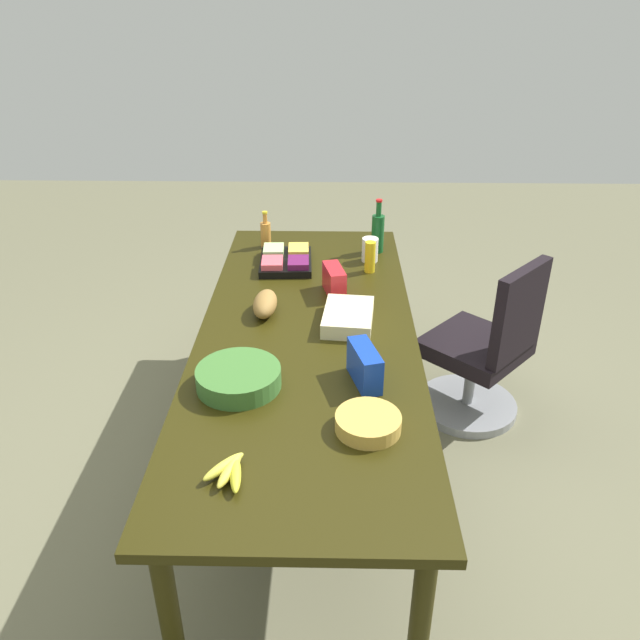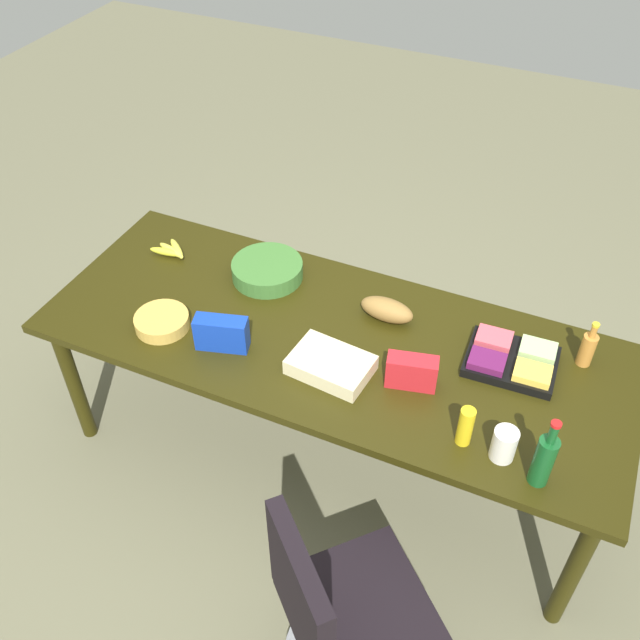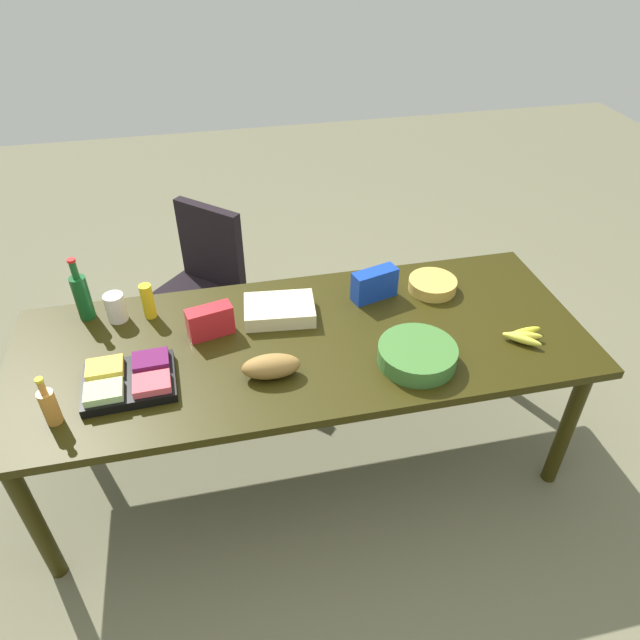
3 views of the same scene
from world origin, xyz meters
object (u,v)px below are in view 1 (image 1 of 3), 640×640
object	(u,v)px
chip_bowl	(368,423)
chip_bag_blue	(365,366)
wine_bottle	(378,232)
salad_bowl	(239,378)
bread_loaf	(265,304)
office_chair	(482,359)
fruit_platter	(286,260)
chip_bag_red	(334,281)
banana_bunch	(230,470)
conference_table	(307,344)
sheet_cake	(348,317)
mustard_bottle	(370,257)
dressing_bottle	(266,234)
mayo_jar	(370,250)

from	to	relation	value
chip_bowl	chip_bag_blue	distance (m)	0.30
chip_bowl	wine_bottle	distance (m)	1.65
salad_bowl	bread_loaf	size ratio (longest dim) A/B	1.38
office_chair	salad_bowl	world-z (taller)	office_chair
wine_bottle	fruit_platter	bearing A→B (deg)	-67.69
office_chair	chip_bag_red	bearing A→B (deg)	-85.29
office_chair	banana_bunch	bearing A→B (deg)	-39.34
conference_table	sheet_cake	xyz separation A→B (m)	(-0.07, 0.19, 0.11)
conference_table	mustard_bottle	size ratio (longest dim) A/B	14.78
office_chair	mustard_bottle	bearing A→B (deg)	-107.87
mustard_bottle	bread_loaf	bearing A→B (deg)	-46.65
salad_bowl	sheet_cake	bearing A→B (deg)	139.60
dressing_bottle	chip_bag_blue	world-z (taller)	dressing_bottle
sheet_cake	banana_bunch	world-z (taller)	sheet_cake
conference_table	banana_bunch	distance (m)	0.97
salad_bowl	sheet_cake	xyz separation A→B (m)	(-0.51, 0.44, -0.00)
office_chair	banana_bunch	distance (m)	1.87
banana_bunch	fruit_platter	bearing A→B (deg)	177.69
salad_bowl	sheet_cake	size ratio (longest dim) A/B	1.03
banana_bunch	wine_bottle	xyz separation A→B (m)	(-1.89, 0.58, 0.09)
bread_loaf	mayo_jar	size ratio (longest dim) A/B	1.79
salad_bowl	bread_loaf	xyz separation A→B (m)	(-0.61, 0.05, 0.01)
office_chair	bread_loaf	size ratio (longest dim) A/B	3.97
salad_bowl	fruit_platter	bearing A→B (deg)	174.89
office_chair	mustard_bottle	distance (m)	0.83
dressing_bottle	chip_bag_red	size ratio (longest dim) A/B	1.09
chip_bag_red	mayo_jar	bearing A→B (deg)	154.22
office_chair	salad_bowl	size ratio (longest dim) A/B	2.88
banana_bunch	chip_bag_blue	xyz separation A→B (m)	(-0.55, 0.45, 0.05)
fruit_platter	mustard_bottle	world-z (taller)	mustard_bottle
dressing_bottle	sheet_cake	bearing A→B (deg)	26.70
banana_bunch	dressing_bottle	bearing A→B (deg)	-178.02
office_chair	dressing_bottle	world-z (taller)	dressing_bottle
chip_bag_blue	dressing_bottle	bearing A→B (deg)	-159.57
salad_bowl	bread_loaf	world-z (taller)	bread_loaf
fruit_platter	bread_loaf	size ratio (longest dim) A/B	1.55
conference_table	mustard_bottle	distance (m)	0.74
fruit_platter	chip_bag_blue	bearing A→B (deg)	18.86
office_chair	mayo_jar	world-z (taller)	office_chair
wine_bottle	conference_table	bearing A→B (deg)	-21.48
conference_table	chip_bowl	xyz separation A→B (m)	(0.70, 0.24, 0.10)
bread_loaf	conference_table	bearing A→B (deg)	50.65
chip_bowl	mustard_bottle	distance (m)	1.36
sheet_cake	mustard_bottle	size ratio (longest dim) A/B	1.87
chip_bowl	fruit_platter	bearing A→B (deg)	-164.86
sheet_cake	dressing_bottle	bearing A→B (deg)	-153.30
sheet_cake	chip_bowl	bearing A→B (deg)	4.12
banana_bunch	dressing_bottle	distance (m)	1.94
chip_bag_red	mustard_bottle	world-z (taller)	mustard_bottle
mayo_jar	mustard_bottle	xyz separation A→B (m)	(0.15, -0.01, 0.02)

